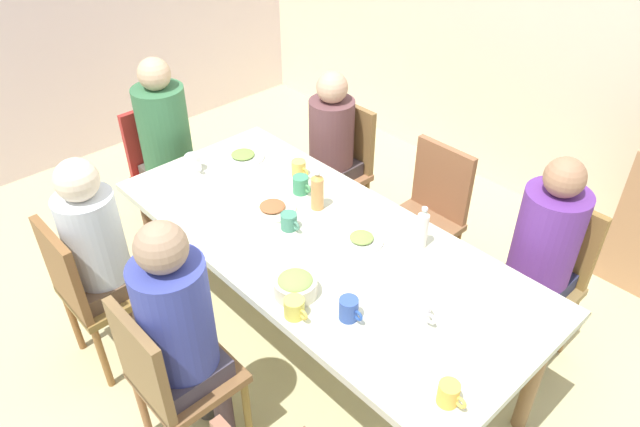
# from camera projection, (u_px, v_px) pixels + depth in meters

# --- Properties ---
(ground_plane) EXTENTS (6.91, 6.91, 0.00)m
(ground_plane) POSITION_uv_depth(u_px,v_px,m) (320.00, 349.00, 3.22)
(ground_plane) COLOR #BFB985
(wall_back) EXTENTS (6.00, 0.12, 2.60)m
(wall_back) POSITION_uv_depth(u_px,v_px,m) (576.00, 25.00, 3.67)
(wall_back) COLOR beige
(wall_back) RESTS_ON ground_plane
(dining_table) EXTENTS (2.21, 0.97, 0.78)m
(dining_table) POSITION_uv_depth(u_px,v_px,m) (320.00, 251.00, 2.80)
(dining_table) COLOR beige
(dining_table) RESTS_ON ground_plane
(chair_0) EXTENTS (0.40, 0.40, 0.90)m
(chair_0) POSITION_uv_depth(u_px,v_px,m) (340.00, 163.00, 3.82)
(chair_0) COLOR #956240
(chair_0) RESTS_ON ground_plane
(person_0) EXTENTS (0.30, 0.30, 1.16)m
(person_0) POSITION_uv_depth(u_px,v_px,m) (330.00, 144.00, 3.67)
(person_0) COLOR #424839
(person_0) RESTS_ON ground_plane
(chair_2) EXTENTS (0.40, 0.40, 0.90)m
(chair_2) POSITION_uv_depth(u_px,v_px,m) (91.00, 287.00, 2.87)
(chair_2) COLOR olive
(chair_2) RESTS_ON ground_plane
(person_2) EXTENTS (0.30, 0.30, 1.21)m
(person_2) POSITION_uv_depth(u_px,v_px,m) (99.00, 247.00, 2.80)
(person_2) COLOR brown
(person_2) RESTS_ON ground_plane
(chair_3) EXTENTS (0.40, 0.40, 0.90)m
(chair_3) POSITION_uv_depth(u_px,v_px,m) (543.00, 273.00, 2.96)
(chair_3) COLOR olive
(chair_3) RESTS_ON ground_plane
(person_3) EXTENTS (0.30, 0.30, 1.22)m
(person_3) POSITION_uv_depth(u_px,v_px,m) (543.00, 249.00, 2.78)
(person_3) COLOR #27334B
(person_3) RESTS_ON ground_plane
(chair_4) EXTENTS (0.40, 0.40, 0.90)m
(chair_4) POSITION_uv_depth(u_px,v_px,m) (169.00, 376.00, 2.44)
(chair_4) COLOR brown
(chair_4) RESTS_ON ground_plane
(person_4) EXTENTS (0.30, 0.30, 1.27)m
(person_4) POSITION_uv_depth(u_px,v_px,m) (180.00, 325.00, 2.35)
(person_4) COLOR #423F39
(person_4) RESTS_ON ground_plane
(chair_5) EXTENTS (0.40, 0.40, 0.90)m
(chair_5) POSITION_uv_depth(u_px,v_px,m) (428.00, 211.00, 3.39)
(chair_5) COLOR brown
(chair_5) RESTS_ON ground_plane
(chair_6) EXTENTS (0.40, 0.40, 0.90)m
(chair_6) POSITION_uv_depth(u_px,v_px,m) (165.00, 167.00, 3.79)
(chair_6) COLOR #B22E1A
(chair_6) RESTS_ON ground_plane
(person_6) EXTENTS (0.31, 0.31, 1.27)m
(person_6) POSITION_uv_depth(u_px,v_px,m) (166.00, 138.00, 3.59)
(person_6) COLOR brown
(person_6) RESTS_ON ground_plane
(plate_0) EXTENTS (0.25, 0.25, 0.04)m
(plate_0) POSITION_uv_depth(u_px,v_px,m) (243.00, 156.00, 3.35)
(plate_0) COLOR white
(plate_0) RESTS_ON dining_table
(plate_1) EXTENTS (0.24, 0.24, 0.04)m
(plate_1) POSITION_uv_depth(u_px,v_px,m) (272.00, 208.00, 2.94)
(plate_1) COLOR silver
(plate_1) RESTS_ON dining_table
(plate_2) EXTENTS (0.21, 0.21, 0.04)m
(plate_2) POSITION_uv_depth(u_px,v_px,m) (362.00, 240.00, 2.73)
(plate_2) COLOR silver
(plate_2) RESTS_ON dining_table
(bowl_0) EXTENTS (0.18, 0.18, 0.10)m
(bowl_0) POSITION_uv_depth(u_px,v_px,m) (295.00, 285.00, 2.43)
(bowl_0) COLOR beige
(bowl_0) RESTS_ON dining_table
(cup_0) EXTENTS (0.12, 0.08, 0.10)m
(cup_0) POSITION_uv_depth(u_px,v_px,m) (349.00, 309.00, 2.32)
(cup_0) COLOR #3351A2
(cup_0) RESTS_ON dining_table
(cup_1) EXTENTS (0.12, 0.08, 0.10)m
(cup_1) POSITION_uv_depth(u_px,v_px,m) (301.00, 185.00, 3.05)
(cup_1) COLOR #3E9264
(cup_1) RESTS_ON dining_table
(cup_2) EXTENTS (0.12, 0.08, 0.09)m
(cup_2) POSITION_uv_depth(u_px,v_px,m) (295.00, 308.00, 2.33)
(cup_2) COLOR #DDD052
(cup_2) RESTS_ON dining_table
(cup_3) EXTENTS (0.11, 0.08, 0.09)m
(cup_3) POSITION_uv_depth(u_px,v_px,m) (299.00, 168.00, 3.18)
(cup_3) COLOR #E6BC55
(cup_3) RESTS_ON dining_table
(cup_4) EXTENTS (0.12, 0.09, 0.10)m
(cup_4) POSITION_uv_depth(u_px,v_px,m) (193.00, 163.00, 3.22)
(cup_4) COLOR white
(cup_4) RESTS_ON dining_table
(cup_5) EXTENTS (0.12, 0.08, 0.08)m
(cup_5) POSITION_uv_depth(u_px,v_px,m) (289.00, 221.00, 2.80)
(cup_5) COLOR #42846A
(cup_5) RESTS_ON dining_table
(cup_6) EXTENTS (0.11, 0.08, 0.09)m
(cup_6) POSITION_uv_depth(u_px,v_px,m) (449.00, 394.00, 2.00)
(cup_6) COLOR #EFBE47
(cup_6) RESTS_ON dining_table
(cup_7) EXTENTS (0.12, 0.08, 0.09)m
(cup_7) POSITION_uv_depth(u_px,v_px,m) (420.00, 312.00, 2.31)
(cup_7) COLOR white
(cup_7) RESTS_ON dining_table
(bottle_0) EXTENTS (0.06, 0.06, 0.22)m
(bottle_0) POSITION_uv_depth(u_px,v_px,m) (317.00, 191.00, 2.90)
(bottle_0) COLOR tan
(bottle_0) RESTS_ON dining_table
(bottle_1) EXTENTS (0.05, 0.05, 0.22)m
(bottle_1) POSITION_uv_depth(u_px,v_px,m) (422.00, 228.00, 2.66)
(bottle_1) COLOR silver
(bottle_1) RESTS_ON dining_table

